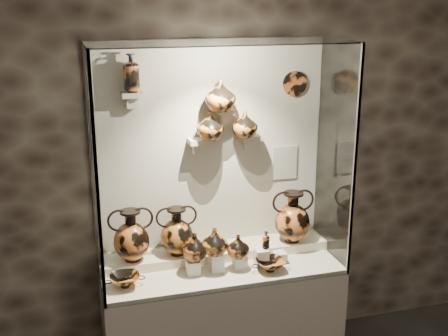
{
  "coord_description": "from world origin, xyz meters",
  "views": [
    {
      "loc": [
        -0.99,
        -1.31,
        2.65
      ],
      "look_at": [
        0.05,
        2.28,
        1.53
      ],
      "focal_mm": 45.0,
      "sensor_mm": 36.0,
      "label": 1
    }
  ],
  "objects_px": {
    "jug_c": "(238,246)",
    "ovoid_vase_a": "(210,126)",
    "amphora_left": "(131,235)",
    "kylix_right": "(270,264)",
    "lekythos_small": "(266,239)",
    "ovoid_vase_c": "(245,124)",
    "jug_a": "(195,247)",
    "jug_b": "(214,241)",
    "amphora_right": "(293,217)",
    "ovoid_vase_b": "(220,95)",
    "lekythos_tall": "(131,71)",
    "kylix_left": "(125,280)",
    "amphora_mid": "(177,231)"
  },
  "relations": [
    {
      "from": "lekythos_tall",
      "to": "ovoid_vase_a",
      "type": "xyz_separation_m",
      "value": [
        0.52,
        -0.03,
        -0.39
      ]
    },
    {
      "from": "jug_b",
      "to": "ovoid_vase_a",
      "type": "bearing_deg",
      "value": 99.68
    },
    {
      "from": "jug_c",
      "to": "ovoid_vase_a",
      "type": "bearing_deg",
      "value": 131.42
    },
    {
      "from": "amphora_mid",
      "to": "lekythos_small",
      "type": "bearing_deg",
      "value": -26.38
    },
    {
      "from": "ovoid_vase_a",
      "to": "ovoid_vase_b",
      "type": "xyz_separation_m",
      "value": [
        0.07,
        -0.01,
        0.21
      ]
    },
    {
      "from": "ovoid_vase_c",
      "to": "jug_b",
      "type": "bearing_deg",
      "value": -128.48
    },
    {
      "from": "jug_c",
      "to": "lekythos_small",
      "type": "relative_size",
      "value": 1.16
    },
    {
      "from": "amphora_mid",
      "to": "amphora_right",
      "type": "bearing_deg",
      "value": -9.98
    },
    {
      "from": "ovoid_vase_c",
      "to": "jug_a",
      "type": "bearing_deg",
      "value": -140.7
    },
    {
      "from": "amphora_right",
      "to": "jug_c",
      "type": "bearing_deg",
      "value": -137.68
    },
    {
      "from": "lekythos_tall",
      "to": "ovoid_vase_c",
      "type": "xyz_separation_m",
      "value": [
        0.78,
        -0.02,
        -0.4
      ]
    },
    {
      "from": "jug_a",
      "to": "ovoid_vase_c",
      "type": "height_order",
      "value": "ovoid_vase_c"
    },
    {
      "from": "kylix_right",
      "to": "ovoid_vase_b",
      "type": "bearing_deg",
      "value": 143.04
    },
    {
      "from": "ovoid_vase_a",
      "to": "ovoid_vase_c",
      "type": "height_order",
      "value": "ovoid_vase_a"
    },
    {
      "from": "lekythos_tall",
      "to": "ovoid_vase_c",
      "type": "distance_m",
      "value": 0.87
    },
    {
      "from": "amphora_right",
      "to": "kylix_left",
      "type": "distance_m",
      "value": 1.32
    },
    {
      "from": "jug_a",
      "to": "jug_b",
      "type": "xyz_separation_m",
      "value": [
        0.14,
        -0.02,
        0.03
      ]
    },
    {
      "from": "ovoid_vase_b",
      "to": "ovoid_vase_c",
      "type": "relative_size",
      "value": 1.17
    },
    {
      "from": "jug_b",
      "to": "ovoid_vase_c",
      "type": "relative_size",
      "value": 1.02
    },
    {
      "from": "jug_b",
      "to": "lekythos_small",
      "type": "bearing_deg",
      "value": 20.65
    },
    {
      "from": "jug_a",
      "to": "jug_b",
      "type": "relative_size",
      "value": 1.0
    },
    {
      "from": "jug_b",
      "to": "ovoid_vase_a",
      "type": "relative_size",
      "value": 0.97
    },
    {
      "from": "amphora_right",
      "to": "lekythos_small",
      "type": "bearing_deg",
      "value": -127.23
    },
    {
      "from": "ovoid_vase_a",
      "to": "ovoid_vase_b",
      "type": "distance_m",
      "value": 0.22
    },
    {
      "from": "kylix_right",
      "to": "ovoid_vase_a",
      "type": "xyz_separation_m",
      "value": [
        -0.34,
        0.35,
        0.94
      ]
    },
    {
      "from": "lekythos_small",
      "to": "amphora_mid",
      "type": "bearing_deg",
      "value": 160.43
    },
    {
      "from": "jug_b",
      "to": "kylix_left",
      "type": "xyz_separation_m",
      "value": [
        -0.63,
        -0.05,
        -0.18
      ]
    },
    {
      "from": "lekythos_tall",
      "to": "jug_b",
      "type": "bearing_deg",
      "value": -20.49
    },
    {
      "from": "lekythos_small",
      "to": "lekythos_tall",
      "type": "relative_size",
      "value": 0.5
    },
    {
      "from": "jug_a",
      "to": "lekythos_tall",
      "type": "distance_m",
      "value": 1.26
    },
    {
      "from": "amphora_left",
      "to": "kylix_right",
      "type": "bearing_deg",
      "value": -39.54
    },
    {
      "from": "amphora_right",
      "to": "jug_b",
      "type": "distance_m",
      "value": 0.68
    },
    {
      "from": "amphora_left",
      "to": "lekythos_tall",
      "type": "height_order",
      "value": "lekythos_tall"
    },
    {
      "from": "lekythos_small",
      "to": "ovoid_vase_c",
      "type": "bearing_deg",
      "value": 108.07
    },
    {
      "from": "amphora_left",
      "to": "amphora_mid",
      "type": "bearing_deg",
      "value": -19.85
    },
    {
      "from": "jug_a",
      "to": "jug_c",
      "type": "relative_size",
      "value": 1.16
    },
    {
      "from": "jug_c",
      "to": "ovoid_vase_b",
      "type": "height_order",
      "value": "ovoid_vase_b"
    },
    {
      "from": "lekythos_tall",
      "to": "lekythos_small",
      "type": "bearing_deg",
      "value": -7.62
    },
    {
      "from": "jug_b",
      "to": "kylix_right",
      "type": "relative_size",
      "value": 0.76
    },
    {
      "from": "amphora_mid",
      "to": "kylix_right",
      "type": "bearing_deg",
      "value": -35.76
    },
    {
      "from": "jug_a",
      "to": "kylix_left",
      "type": "xyz_separation_m",
      "value": [
        -0.49,
        -0.07,
        -0.15
      ]
    },
    {
      "from": "kylix_right",
      "to": "amphora_mid",
      "type": "bearing_deg",
      "value": 167.9
    },
    {
      "from": "jug_b",
      "to": "kylix_right",
      "type": "height_order",
      "value": "jug_b"
    },
    {
      "from": "jug_c",
      "to": "ovoid_vase_b",
      "type": "bearing_deg",
      "value": 118.04
    },
    {
      "from": "amphora_right",
      "to": "kylix_right",
      "type": "distance_m",
      "value": 0.46
    },
    {
      "from": "amphora_left",
      "to": "kylix_left",
      "type": "bearing_deg",
      "value": -130.89
    },
    {
      "from": "amphora_mid",
      "to": "kylix_right",
      "type": "height_order",
      "value": "amphora_mid"
    },
    {
      "from": "jug_a",
      "to": "lekythos_tall",
      "type": "relative_size",
      "value": 0.67
    },
    {
      "from": "jug_c",
      "to": "amphora_left",
      "type": "bearing_deg",
      "value": 179.52
    },
    {
      "from": "amphora_mid",
      "to": "ovoid_vase_b",
      "type": "distance_m",
      "value": 1.01
    }
  ]
}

